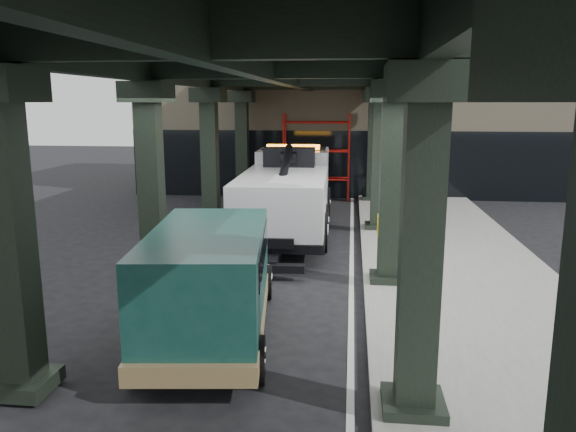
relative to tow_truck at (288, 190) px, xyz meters
The scene contains 8 objects.
ground 7.75m from the tow_truck, 86.01° to the right, with size 90.00×90.00×0.00m, color black.
sidewalk 7.65m from the tow_truck, 47.97° to the right, with size 5.00×40.00×0.15m, color gray.
lane_stripe 6.19m from the tow_truck, 68.23° to the right, with size 0.12×38.00×0.01m, color silver.
viaduct 6.84m from the tow_truck, 88.68° to the right, with size 7.40×32.00×6.40m.
building 12.92m from the tow_truck, 78.49° to the left, with size 22.00×10.00×8.00m, color #C6B793.
scaffolding 7.11m from the tow_truck, 85.72° to the left, with size 3.08×0.88×4.00m.
tow_truck is the anchor object (origin of this frame).
towed_van 9.22m from the tow_truck, 92.79° to the right, with size 2.72×5.69×2.23m.
Camera 1 is at (1.64, -11.59, 4.50)m, focal length 35.00 mm.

